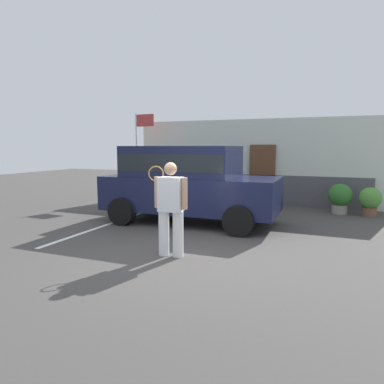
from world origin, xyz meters
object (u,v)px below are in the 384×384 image
object	(u,v)px
tennis_player_man	(171,208)
potted_plant_by_porch	(340,197)
potted_plant_secondary	(370,200)
parked_suv	(187,180)
flag_pole	(140,141)

from	to	relation	value
tennis_player_man	potted_plant_by_porch	xyz separation A→B (m)	(2.95, 5.70, -0.41)
potted_plant_by_porch	potted_plant_secondary	distance (m)	0.82
parked_suv	tennis_player_man	distance (m)	2.95
parked_suv	potted_plant_secondary	distance (m)	5.50
flag_pole	potted_plant_secondary	bearing A→B (deg)	-1.46
potted_plant_secondary	flag_pole	distance (m)	8.09
tennis_player_man	potted_plant_secondary	size ratio (longest dim) A/B	2.07
potted_plant_secondary	parked_suv	bearing A→B (deg)	-148.34
potted_plant_by_porch	flag_pole	bearing A→B (deg)	178.58
potted_plant_secondary	flag_pole	size ratio (longest dim) A/B	0.26
parked_suv	potted_plant_secondary	bearing A→B (deg)	30.80
parked_suv	tennis_player_man	bearing A→B (deg)	-73.54
potted_plant_secondary	tennis_player_man	bearing A→B (deg)	-123.61
parked_suv	potted_plant_secondary	size ratio (longest dim) A/B	5.46
tennis_player_man	potted_plant_by_porch	size ratio (longest dim) A/B	1.91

